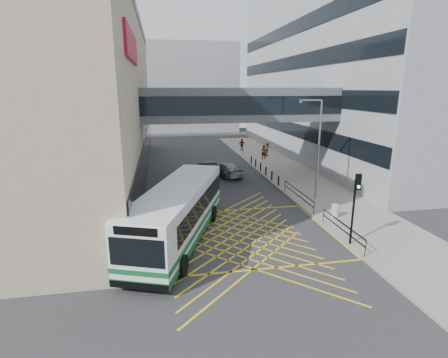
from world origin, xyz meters
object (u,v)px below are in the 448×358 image
pedestrian_a (263,152)px  pedestrian_c (242,145)px  litter_bin (335,211)px  pedestrian_b (268,150)px  bus (179,211)px  car_white (162,206)px  traffic_light (355,199)px  car_dark (208,169)px  street_lamp (317,144)px  car_silver (227,169)px

pedestrian_a → pedestrian_c: size_ratio=1.05×
litter_bin → pedestrian_b: bearing=84.7°
bus → car_white: bus is taller
traffic_light → pedestrian_c: traffic_light is taller
pedestrian_b → car_dark: bearing=-176.6°
bus → traffic_light: 10.18m
traffic_light → street_lamp: bearing=82.3°
bus → car_dark: size_ratio=2.42×
car_dark → street_lamp: bearing=127.8°
traffic_light → litter_bin: (1.21, 4.32, -2.31)m
car_dark → street_lamp: size_ratio=0.64×
car_dark → pedestrian_b: bearing=-136.4°
street_lamp → litter_bin: bearing=-77.1°
street_lamp → car_dark: bearing=145.4°
car_dark → pedestrian_a: size_ratio=2.84×
car_white → traffic_light: traffic_light is taller
traffic_light → litter_bin: traffic_light is taller
car_dark → pedestrian_c: pedestrian_c is taller
bus → pedestrian_b: bus is taller
pedestrian_a → litter_bin: bearing=70.2°
car_white → pedestrian_c: pedestrian_c is taller
street_lamp → pedestrian_c: 23.55m
litter_bin → pedestrian_c: size_ratio=0.53×
car_white → litter_bin: bearing=-178.8°
street_lamp → litter_bin: 5.94m
pedestrian_a → pedestrian_b: (1.11, 1.77, -0.03)m
car_white → car_dark: (4.79, 10.65, 0.16)m
car_white → traffic_light: bearing=161.1°
car_dark → traffic_light: (5.95, -18.05, 2.13)m
pedestrian_c → car_silver: bearing=97.7°
car_dark → litter_bin: (7.16, -13.73, -0.18)m
car_dark → car_silver: car_dark is taller
bus → pedestrian_a: bus is taller
car_white → street_lamp: 12.97m
street_lamp → pedestrian_b: (1.79, 18.42, -3.67)m
traffic_light → pedestrian_a: traffic_light is taller
car_dark → car_silver: size_ratio=1.04×
pedestrian_c → car_dark: bearing=90.7°
bus → pedestrian_b: 27.54m
litter_bin → car_dark: bearing=117.5°
street_lamp → pedestrian_a: size_ratio=4.43×
bus → traffic_light: size_ratio=2.90×
bus → car_white: bearing=122.5°
bus → traffic_light: (9.73, -2.79, 1.10)m
street_lamp → pedestrian_b: size_ratio=4.60×
traffic_light → pedestrian_a: 25.43m
car_white → litter_bin: car_white is taller
bus → car_silver: (5.77, 15.22, -1.06)m
car_dark → litter_bin: size_ratio=5.60×
bus → car_silver: bearing=89.3°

